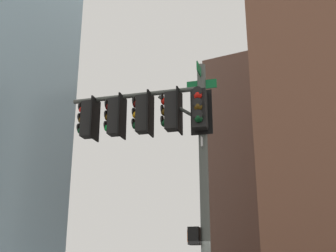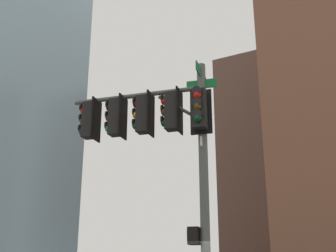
# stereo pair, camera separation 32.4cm
# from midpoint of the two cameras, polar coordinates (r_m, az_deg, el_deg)

# --- Properties ---
(signal_pole_assembly) EXTENTS (1.41, 3.93, 6.96)m
(signal_pole_assembly) POSITION_cam_midpoint_polar(r_m,az_deg,el_deg) (11.07, -0.28, -1.42)
(signal_pole_assembly) COLOR #4C514C
(signal_pole_assembly) RESTS_ON ground_plane
(building_brick_farside) EXTENTS (19.66, 18.16, 35.57)m
(building_brick_farside) POSITION_cam_midpoint_polar(r_m,az_deg,el_deg) (75.19, 15.80, -5.39)
(building_brick_farside) COLOR brown
(building_brick_farside) RESTS_ON ground_plane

